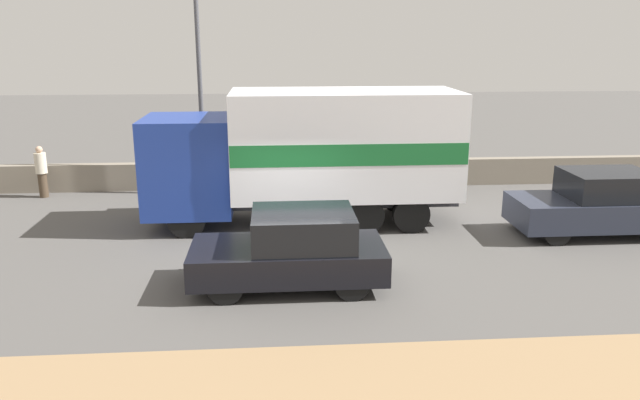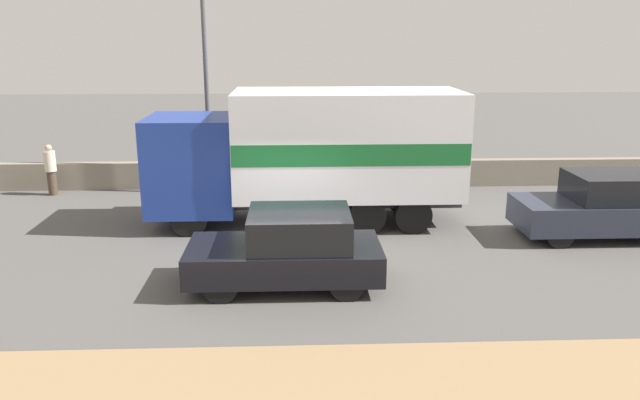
# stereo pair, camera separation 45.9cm
# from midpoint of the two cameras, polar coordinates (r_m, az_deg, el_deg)

# --- Properties ---
(ground_plane) EXTENTS (80.00, 80.00, 0.00)m
(ground_plane) POSITION_cam_midpoint_polar(r_m,az_deg,el_deg) (13.68, -2.02, -5.97)
(ground_plane) COLOR #514F4C
(stone_wall_backdrop) EXTENTS (60.00, 0.35, 0.87)m
(stone_wall_backdrop) POSITION_cam_midpoint_polar(r_m,az_deg,el_deg) (20.38, -2.18, 2.37)
(stone_wall_backdrop) COLOR gray
(stone_wall_backdrop) RESTS_ON ground_plane
(street_lamp) EXTENTS (0.56, 0.28, 8.02)m
(street_lamp) POSITION_cam_midpoint_polar(r_m,az_deg,el_deg) (19.37, -9.83, 13.85)
(street_lamp) COLOR #4C4C51
(street_lamp) RESTS_ON ground_plane
(box_truck) EXTENTS (8.03, 2.60, 3.48)m
(box_truck) POSITION_cam_midpoint_polar(r_m,az_deg,el_deg) (16.20, 0.48, 4.55)
(box_truck) COLOR navy
(box_truck) RESTS_ON ground_plane
(car_hatchback) EXTENTS (3.83, 1.82, 1.53)m
(car_hatchback) POSITION_cam_midpoint_polar(r_m,az_deg,el_deg) (12.38, -1.76, -4.54)
(car_hatchback) COLOR black
(car_hatchback) RESTS_ON ground_plane
(car_sedan_second) EXTENTS (3.97, 1.76, 1.61)m
(car_sedan_second) POSITION_cam_midpoint_polar(r_m,az_deg,el_deg) (16.88, 25.11, -0.53)
(car_sedan_second) COLOR #282D3D
(car_sedan_second) RESTS_ON ground_plane
(pedestrian) EXTENTS (0.35, 0.35, 1.59)m
(pedestrian) POSITION_cam_midpoint_polar(r_m,az_deg,el_deg) (20.95, -22.83, 2.63)
(pedestrian) COLOR #473828
(pedestrian) RESTS_ON ground_plane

